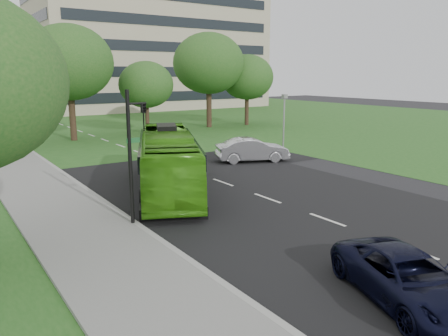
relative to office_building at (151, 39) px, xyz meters
name	(u,v)px	position (x,y,z in m)	size (l,w,h in m)	color
ground	(295,208)	(-21.96, -61.96, -12.50)	(160.00, 160.00, 0.00)	black
street_surfaces	(113,145)	(-22.34, -39.21, -12.47)	(120.00, 120.00, 0.15)	black
office_building	(151,39)	(0.00, 0.00, 0.00)	(40.10, 20.10, 25.00)	tan
tree_park_b	(69,63)	(-24.38, -34.43, -5.34)	(8.10, 8.10, 10.62)	black
tree_park_c	(146,85)	(-16.60, -33.95, -7.44)	(5.62, 5.62, 7.46)	black
tree_park_d	(209,63)	(-8.19, -32.76, -5.17)	(8.19, 8.19, 10.82)	black
tree_park_e	(247,77)	(-3.14, -33.41, -6.75)	(6.35, 6.35, 8.47)	black
bus	(168,161)	(-25.34, -55.75, -10.90)	(2.69, 11.50, 3.20)	#3C8F14
sedan	(252,150)	(-16.71, -51.96, -11.65)	(1.80, 5.15, 1.70)	#B6B6BB
suv	(408,278)	(-25.35, -69.96, -11.81)	(2.30, 4.99, 1.39)	black
traffic_light	(134,148)	(-28.98, -59.96, -9.23)	(0.89, 0.25, 5.56)	black
camera_pole	(284,115)	(-11.96, -49.96, -9.55)	(0.46, 0.42, 4.57)	gray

